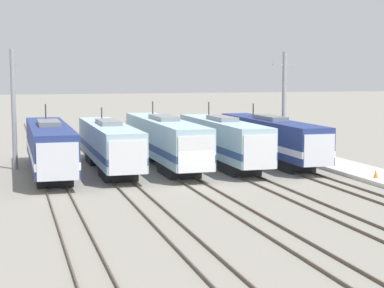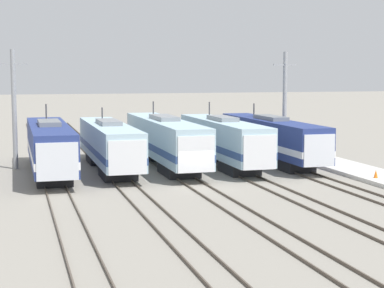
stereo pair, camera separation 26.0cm
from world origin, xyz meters
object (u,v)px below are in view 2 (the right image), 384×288
(locomotive_center_left, at_px, (110,145))
(locomotive_far_left, at_px, (50,147))
(locomotive_center_right, at_px, (224,141))
(locomotive_far_right, at_px, (273,139))
(traffic_cone, at_px, (376,174))
(locomotive_center, at_px, (165,141))
(catenary_tower_left, at_px, (14,108))
(catenary_tower_right, at_px, (285,104))

(locomotive_center_left, bearing_deg, locomotive_far_left, -168.14)
(locomotive_center_left, relative_size, locomotive_center_right, 1.02)
(locomotive_far_right, distance_m, traffic_cone, 11.89)
(locomotive_center, relative_size, locomotive_center_right, 1.14)
(catenary_tower_left, bearing_deg, locomotive_center_left, -22.19)
(locomotive_far_left, relative_size, locomotive_far_right, 0.95)
(locomotive_center, xyz_separation_m, locomotive_far_right, (9.74, -0.28, -0.08))
(locomotive_far_left, distance_m, catenary_tower_left, 5.65)
(locomotive_center_left, bearing_deg, locomotive_center_right, -2.68)
(locomotive_center_left, xyz_separation_m, locomotive_far_right, (14.61, 0.50, 0.02))
(locomotive_center_right, height_order, locomotive_far_right, locomotive_center_right)
(catenary_tower_left, bearing_deg, locomotive_far_right, -6.58)
(locomotive_far_left, distance_m, catenary_tower_right, 22.26)
(locomotive_center_left, height_order, locomotive_center_right, locomotive_center_right)
(catenary_tower_right, height_order, traffic_cone, catenary_tower_right)
(traffic_cone, bearing_deg, locomotive_center_left, 149.23)
(locomotive_far_right, relative_size, traffic_cone, 31.09)
(locomotive_center_left, distance_m, locomotive_center, 4.93)
(catenary_tower_right, bearing_deg, traffic_cone, -84.79)
(catenary_tower_left, distance_m, catenary_tower_right, 24.30)
(locomotive_center, xyz_separation_m, traffic_cone, (13.21, -11.55, -1.63))
(locomotive_far_right, xyz_separation_m, catenary_tower_right, (2.21, 2.55, 2.95))
(locomotive_far_right, bearing_deg, locomotive_center, 178.33)
(locomotive_center_right, bearing_deg, locomotive_center, 165.72)
(catenary_tower_right, bearing_deg, locomotive_center_left, -169.73)
(locomotive_far_left, relative_size, catenary_tower_left, 1.82)
(locomotive_far_left, xyz_separation_m, locomotive_center, (9.74, 1.81, 0.05))
(locomotive_center_left, relative_size, locomotive_far_right, 0.93)
(catenary_tower_left, bearing_deg, locomotive_center, -10.40)
(locomotive_center, xyz_separation_m, locomotive_center_right, (4.87, -1.24, -0.04))
(locomotive_center_left, height_order, traffic_cone, locomotive_center_left)
(locomotive_far_left, height_order, catenary_tower_right, catenary_tower_right)
(locomotive_far_left, bearing_deg, catenary_tower_right, 10.63)
(locomotive_far_left, bearing_deg, catenary_tower_left, 122.62)
(catenary_tower_left, bearing_deg, locomotive_far_left, -57.38)
(locomotive_center_right, distance_m, traffic_cone, 13.36)
(locomotive_center, height_order, catenary_tower_right, catenary_tower_right)
(locomotive_center_left, relative_size, catenary_tower_left, 1.79)
(locomotive_far_left, distance_m, traffic_cone, 24.98)
(locomotive_center_left, bearing_deg, locomotive_center, 9.14)
(locomotive_far_right, bearing_deg, locomotive_center_right, -168.90)
(locomotive_far_left, relative_size, locomotive_center, 0.91)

